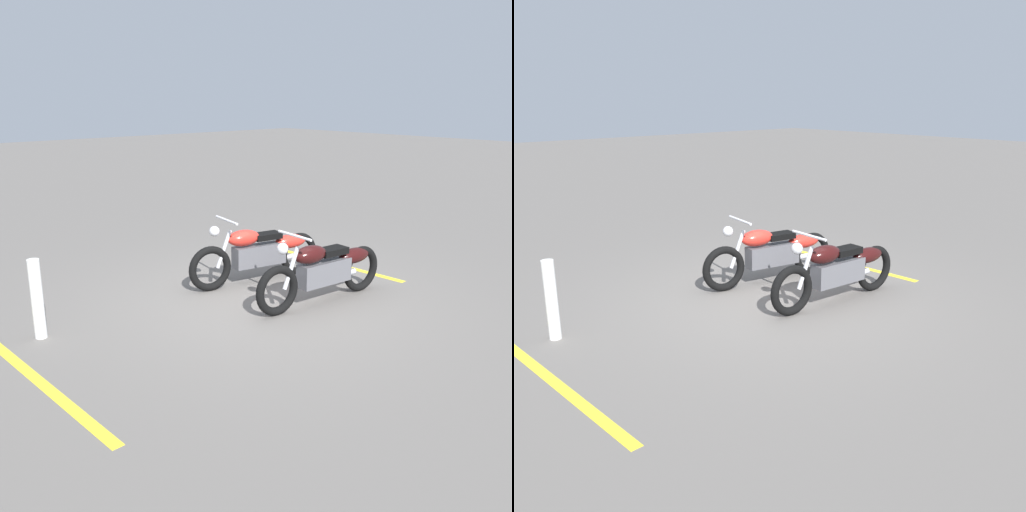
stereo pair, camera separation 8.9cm
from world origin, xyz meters
The scene contains 6 objects.
ground_plane centered at (0.00, 0.00, 0.00)m, with size 60.00×60.00×0.00m, color #66605B.
motorcycle_bright_foreground centered at (-0.43, -0.62, 0.46)m, with size 2.21×0.68×1.04m.
motorcycle_dark_foreground centered at (-0.51, 0.62, 0.46)m, with size 2.23×0.62×1.04m.
bollard_post centered at (2.89, -0.78, 0.48)m, with size 0.14×0.14×0.96m, color white.
parking_stripe_near centered at (-1.98, -0.71, 0.00)m, with size 3.20×0.12×0.01m, color yellow.
parking_stripe_mid centered at (3.33, 0.18, 0.00)m, with size 3.20×0.12×0.01m, color yellow.
Camera 1 is at (5.06, 5.47, 2.75)m, focal length 39.44 mm.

